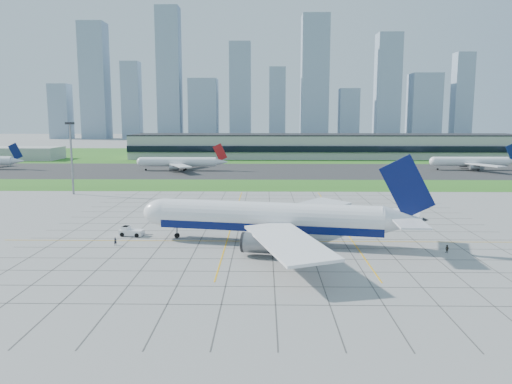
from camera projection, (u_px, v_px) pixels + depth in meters
The scene contains 15 objects.
ground at pixel (272, 239), 112.89m from camera, with size 1400.00×1400.00×0.00m, color #9A9B95.
grass_median at pixel (269, 185), 201.87m from camera, with size 700.00×35.00×0.04m, color #2E651D.
asphalt_taxiway at pixel (268, 171), 256.24m from camera, with size 700.00×75.00×0.04m, color #383838.
grass_far at pixel (267, 155), 364.99m from camera, with size 700.00×145.00×0.04m, color #2E651D.
apron_markings at pixel (273, 228), 123.85m from camera, with size 120.00×130.00×0.03m.
terminal at pixel (326, 146), 338.30m from camera, with size 260.00×43.00×15.80m.
service_block at pixel (20, 153), 322.61m from camera, with size 50.00×25.00×8.00m, color #B7B7B2.
light_mast at pixel (71, 149), 175.92m from camera, with size 2.50×2.50×25.60m.
city_skyline at pixel (259, 91), 618.30m from camera, with size 523.00×32.40×160.00m.
airliner at pixel (272, 219), 108.67m from camera, with size 62.95×63.20×19.99m.
pushback_tug at pixel (131, 232), 115.88m from camera, with size 8.13×3.65×2.23m.
crew_near at pixel (115, 241), 107.21m from camera, with size 0.64×0.42×1.75m, color black.
crew_far at pixel (447, 249), 101.22m from camera, with size 0.82×0.64×1.68m, color black.
distant_jet_1 at pixel (180, 162), 256.00m from camera, with size 44.30×42.66×14.08m.
distant_jet_2 at pixel (472, 161), 258.48m from camera, with size 43.79×42.66×14.08m.
Camera 1 is at (-1.66, -110.08, 27.43)m, focal length 35.00 mm.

